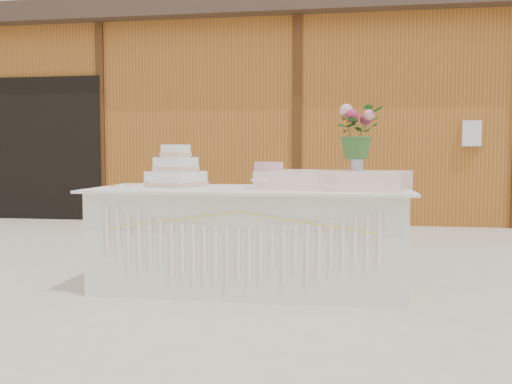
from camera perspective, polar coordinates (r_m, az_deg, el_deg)
ground at (r=4.44m, az=-0.63°, el=-9.57°), size 80.00×80.00×0.00m
barn at (r=10.30m, az=5.08°, el=7.51°), size 12.60×4.60×3.30m
cake_table at (r=4.36m, az=-0.65°, el=-4.64°), size 2.40×1.00×0.77m
wedding_cake at (r=4.56m, az=-8.01°, el=1.95°), size 0.48×0.48×0.33m
pink_cake_stand at (r=4.25m, az=1.28°, el=1.83°), size 0.28×0.28×0.20m
satin_runner at (r=4.29m, az=7.84°, el=1.21°), size 1.17×0.85×0.13m
flower_vase at (r=4.34m, az=10.08°, el=3.01°), size 0.10×0.10×0.14m
bouquet at (r=4.34m, az=10.12°, el=6.53°), size 0.47×0.46×0.40m
loose_flowers at (r=4.71m, az=-12.75°, el=0.69°), size 0.16×0.34×0.02m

